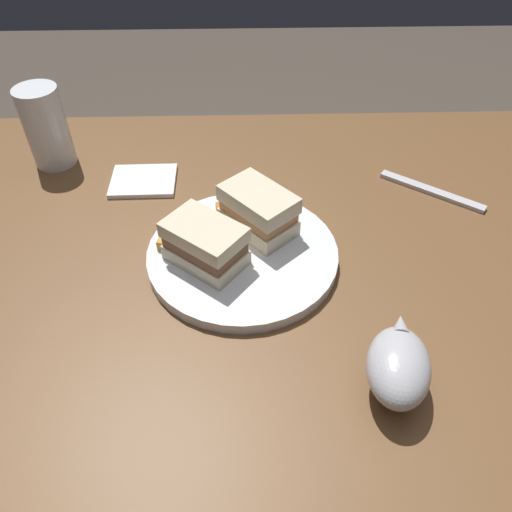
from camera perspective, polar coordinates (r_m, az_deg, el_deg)
ground_plane at (r=1.33m, az=0.92°, el=-25.05°), size 6.00×6.00×0.00m
dining_table at (r=0.99m, az=1.17°, el=-17.57°), size 1.20×0.95×0.73m
plate at (r=0.73m, az=-1.53°, el=0.16°), size 0.27×0.27×0.02m
sandwich_half_left at (r=0.73m, az=0.28°, el=5.18°), size 0.12×0.13×0.07m
sandwich_half_right at (r=0.69m, az=-5.82°, el=1.42°), size 0.13×0.12×0.06m
potato_wedge_front at (r=0.76m, az=-3.58°, el=4.55°), size 0.03×0.05×0.02m
potato_wedge_middle at (r=0.73m, az=-8.97°, el=1.26°), size 0.06×0.03×0.01m
potato_wedge_back at (r=0.76m, az=-0.77°, el=4.49°), size 0.05×0.03×0.02m
pint_glass at (r=0.97m, az=-22.62°, el=12.99°), size 0.07×0.07×0.14m
gravy_boat at (r=0.59m, az=15.85°, el=-11.94°), size 0.09×0.13×0.07m
napkin at (r=0.89m, az=-12.67°, el=8.34°), size 0.11×0.09×0.01m
fork at (r=0.90m, az=19.31°, el=7.00°), size 0.15×0.12×0.01m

